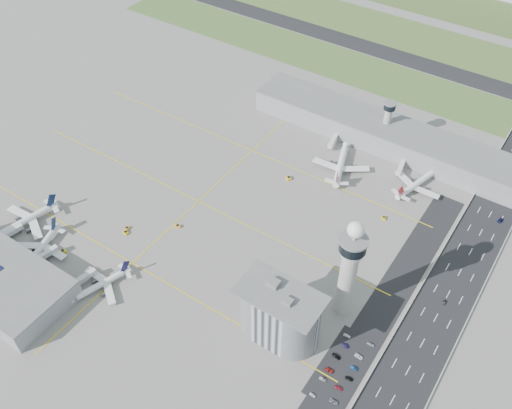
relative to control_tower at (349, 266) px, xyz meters
The scene contains 49 objects.
ground 80.47m from the control_tower, behind, with size 1000.00×1000.00×0.00m, color gray.
grass_strip_0 238.28m from the control_tower, 112.98° to the left, with size 480.00×50.00×0.08m, color #455F2D.
grass_strip_1 308.14m from the control_tower, 107.49° to the left, with size 480.00×60.00×0.08m, color #4B622E.
grass_strip_2 384.80m from the control_tower, 103.89° to the left, with size 480.00×70.00×0.08m, color #445729.
runway 272.40m from the control_tower, 109.91° to the left, with size 480.00×22.00×0.10m, color black.
highway 56.01m from the control_tower, 10.54° to the right, with size 28.00×500.00×0.10m, color black.
barrier_left 45.73m from the control_tower, 15.42° to the right, with size 0.60×500.00×1.20m, color #9E9E99.
barrier_right 67.08m from the control_tower, ahead, with size 0.60×500.00×1.20m, color #9E9E99.
landside_road 43.28m from the control_tower, 45.00° to the right, with size 18.00×260.00×0.08m, color black.
parking_lot 48.79m from the control_tower, 61.93° to the right, with size 20.00×44.00×0.10m, color black.
taxiway_line_h_0 123.35m from the control_tower, 161.26° to the right, with size 260.00×0.60×0.01m, color yellow.
taxiway_line_h_1 119.40m from the control_tower, 168.89° to the left, with size 260.00×0.60×0.01m, color yellow.
taxiway_line_h_2 143.16m from the control_tower, 143.79° to the left, with size 260.00×0.60×0.01m, color yellow.
taxiway_line_v 119.40m from the control_tower, 168.89° to the left, with size 0.60×260.00×0.01m, color yellow.
control_tower is the anchor object (origin of this frame).
secondary_tower 148.97m from the control_tower, 106.48° to the left, with size 8.60×8.60×31.90m.
admin_building 41.10m from the control_tower, 123.70° to the right, with size 42.00×24.00×33.50m.
terminal_pier 146.15m from the control_tower, 102.88° to the left, with size 210.00×32.00×15.80m.
airplane_near_a 194.12m from the control_tower, 164.41° to the right, with size 43.17×36.69×12.09m, color white, non-canonical shape.
airplane_near_b 174.32m from the control_tower, 158.86° to the right, with size 39.39×33.48×11.03m, color white, non-canonical shape.
airplane_near_c 132.56m from the control_tower, 152.10° to the right, with size 36.09×30.67×10.10m, color white, non-canonical shape.
airplane_far_a 116.64m from the control_tower, 118.07° to the left, with size 44.85×38.12×12.56m, color white, non-canonical shape.
airplane_far_b 113.97m from the control_tower, 92.11° to the left, with size 40.01×34.01×11.20m, color white, non-canonical shape.
jet_bridge_near_0 200.06m from the control_tower, 159.55° to the right, with size 14.00×3.00×5.70m, color silver, non-canonical shape.
jet_bridge_near_1 172.69m from the control_tower, 156.00° to the right, with size 14.00×3.00×5.70m, color silver, non-canonical shape.
jet_bridge_near_2 146.36m from the control_tower, 151.10° to the right, with size 14.00×3.00×5.70m, color silver, non-canonical shape.
jet_bridge_far_0 145.99m from the control_tower, 119.45° to the left, with size 14.00×3.00×5.70m, color silver, non-canonical shape.
jet_bridge_far_1 129.66m from the control_tower, 99.16° to the left, with size 14.00×3.00×5.70m, color silver, non-canonical shape.
tug_0 163.35m from the control_tower, 160.22° to the right, with size 2.20×3.21×1.86m, color yellow, non-canonical shape.
tug_1 138.34m from the control_tower, behind, with size 2.05×2.98×1.73m, color orange, non-canonical shape.
tug_2 137.15m from the control_tower, 169.89° to the right, with size 2.09×3.04×1.77m, color gold, non-canonical shape.
tug_3 113.83m from the control_tower, behind, with size 2.19×3.19×1.85m, color yellow, non-canonical shape.
tug_4 109.49m from the control_tower, 136.94° to the left, with size 2.44×3.55×2.06m, color gold, non-canonical shape.
tug_5 80.71m from the control_tower, 97.52° to the left, with size 1.99×2.89×1.68m, color yellow, non-canonical shape.
car_lot_0 62.18m from the control_tower, 77.39° to the right, with size 1.28×3.18×1.08m, color white.
car_lot_1 54.71m from the control_tower, 74.42° to the right, with size 1.22×3.49×1.15m, color gray.
car_lot_2 50.56m from the control_tower, 71.43° to the right, with size 1.98×4.29×1.19m, color #A6201F.
car_lot_3 44.90m from the control_tower, 67.44° to the right, with size 1.78×4.37×1.27m, color black.
car_lot_4 40.97m from the control_tower, 57.61° to the right, with size 1.47×3.65×1.24m, color navy.
car_lot_5 38.30m from the control_tower, 53.45° to the right, with size 1.24×3.55×1.17m, color silver.
car_lot_6 62.72m from the control_tower, 66.27° to the right, with size 1.98×4.28×1.19m, color slate.
car_lot_7 56.88m from the control_tower, 64.03° to the right, with size 1.59×3.92×1.14m, color maroon.
car_lot_8 52.79m from the control_tower, 57.38° to the right, with size 1.52×3.77×1.29m, color black.
car_lot_9 48.92m from the control_tower, 52.74° to the right, with size 1.33×3.82×1.26m, color navy.
car_lot_10 44.93m from the control_tower, 45.59° to the right, with size 1.99×4.32×1.20m, color white.
car_lot_11 42.42m from the control_tower, 27.24° to the right, with size 1.64×4.03×1.17m, color #91939C.
car_hw_1 64.48m from the control_tower, 37.60° to the left, with size 1.16×3.33×1.10m, color black.
car_hw_2 125.17m from the control_tower, 65.66° to the left, with size 2.14×4.65×1.29m, color #15194D.
car_hw_4 178.34m from the control_tower, 78.06° to the left, with size 1.33×3.30×1.12m, color #AAAAAA.
Camera 1 is at (131.69, -161.47, 247.51)m, focal length 40.00 mm.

